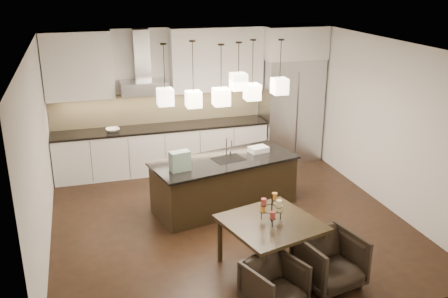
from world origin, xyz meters
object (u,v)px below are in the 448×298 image
object	(u,v)px
island_body	(224,184)
armchair_left	(274,284)
refrigerator	(290,109)
dining_table	(271,245)
armchair_right	(330,260)

from	to	relation	value
island_body	armchair_left	xyz separation A→B (m)	(-0.20, -2.76, -0.12)
refrigerator	dining_table	bearing A→B (deg)	-116.69
island_body	armchair_left	distance (m)	2.77
refrigerator	armchair_left	world-z (taller)	refrigerator
island_body	armchair_right	size ratio (longest dim) A/B	3.09
dining_table	armchair_left	size ratio (longest dim) A/B	1.79
dining_table	armchair_left	bearing A→B (deg)	-122.75
dining_table	armchair_left	distance (m)	0.83
refrigerator	armchair_left	size ratio (longest dim) A/B	3.33
refrigerator	island_body	world-z (taller)	refrigerator
armchair_right	armchair_left	bearing A→B (deg)	-176.93
island_body	armchair_left	world-z (taller)	island_body
refrigerator	armchair_right	size ratio (longest dim) A/B	2.84
dining_table	armchair_right	bearing A→B (deg)	-58.58
armchair_right	island_body	bearing A→B (deg)	92.87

